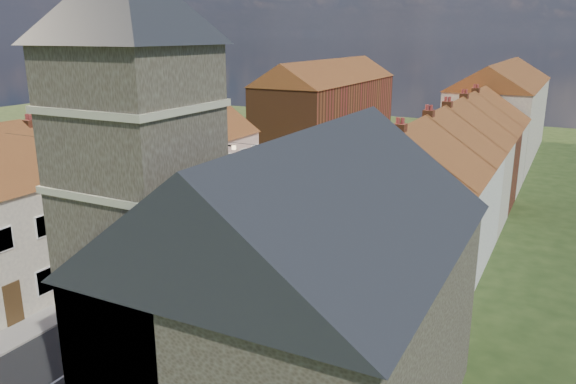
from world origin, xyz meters
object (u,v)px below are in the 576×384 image
(car_distant_b, at_px, (429,153))
(car_mid, at_px, (239,230))
(church, at_px, (283,275))
(pedestrian_left_b, at_px, (186,233))
(lamppost, at_px, (227,181))
(pedestrian_right, at_px, (322,259))
(car_near, at_px, (152,277))
(car_far, at_px, (329,178))
(car_distant, at_px, (390,149))

(car_distant_b, bearing_deg, car_mid, 70.12)
(church, height_order, car_mid, church)
(pedestrian_left_b, bearing_deg, lamppost, 76.94)
(pedestrian_right, bearing_deg, church, 91.26)
(pedestrian_right, relative_size, pedestrian_left_b, 1.00)
(church, bearing_deg, car_near, 149.68)
(lamppost, distance_m, car_far, 14.68)
(car_far, bearing_deg, car_distant, 99.01)
(car_distant, distance_m, pedestrian_right, 34.54)
(church, relative_size, lamppost, 2.53)
(car_mid, bearing_deg, church, -66.85)
(car_far, relative_size, car_distant, 0.97)
(car_near, height_order, pedestrian_left_b, pedestrian_left_b)
(pedestrian_right, bearing_deg, car_distant_b, -103.54)
(car_near, relative_size, car_mid, 0.97)
(pedestrian_right, bearing_deg, car_distant, -96.16)
(church, relative_size, pedestrian_right, 9.58)
(church, xyz_separation_m, pedestrian_right, (-4.26, 12.77, -4.96))
(pedestrian_right, distance_m, car_distant_b, 33.97)
(lamppost, distance_m, car_near, 10.41)
(pedestrian_right, relative_size, car_distant_b, 0.41)
(lamppost, height_order, car_distant_b, lamppost)
(lamppost, distance_m, car_mid, 3.60)
(church, bearing_deg, lamppost, 128.30)
(lamppost, height_order, pedestrian_left_b, lamppost)
(pedestrian_right, height_order, pedestrian_left_b, same)
(car_far, bearing_deg, car_mid, -77.26)
(car_near, relative_size, car_far, 0.84)
(pedestrian_right, xyz_separation_m, car_distant_b, (-2.15, 33.90, -0.37))
(church, relative_size, car_distant, 3.19)
(car_distant, bearing_deg, lamppost, -113.17)
(pedestrian_right, xyz_separation_m, pedestrian_left_b, (-9.56, -0.10, 0.00))
(car_near, bearing_deg, pedestrian_left_b, 114.09)
(car_far, bearing_deg, car_near, -77.86)
(church, bearing_deg, car_distant, 103.10)
(car_distant_b, distance_m, pedestrian_left_b, 34.80)
(lamppost, relative_size, car_distant, 1.26)
(car_distant_b, bearing_deg, car_far, 60.73)
(car_near, height_order, car_distant, car_near)
(pedestrian_left_b, bearing_deg, car_distant_b, 73.85)
(car_near, distance_m, car_distant, 39.89)
(church, distance_m, car_far, 33.53)
(church, xyz_separation_m, pedestrian_left_b, (-13.82, 12.68, -4.96))
(lamppost, bearing_deg, pedestrian_left_b, -99.20)
(car_mid, distance_m, car_distant, 31.35)
(lamppost, height_order, car_mid, lamppost)
(car_distant, height_order, pedestrian_left_b, pedestrian_left_b)
(car_distant, bearing_deg, pedestrian_left_b, -113.74)
(lamppost, xyz_separation_m, car_far, (1.49, 14.32, -2.87))
(car_far, xyz_separation_m, car_distant_b, (5.26, 15.68, -0.13))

